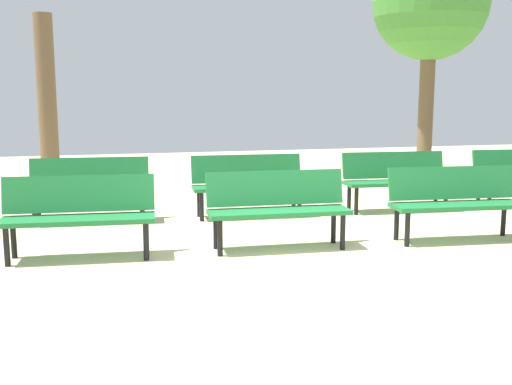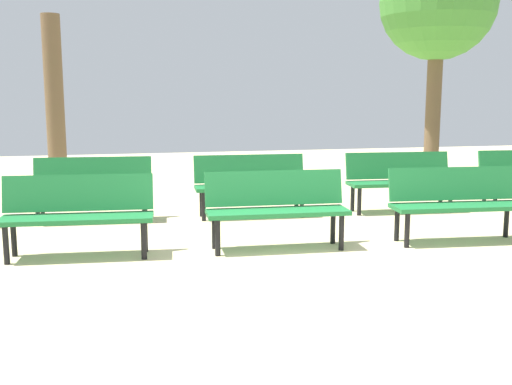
# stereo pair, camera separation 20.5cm
# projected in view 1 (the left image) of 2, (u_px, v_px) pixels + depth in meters

# --- Properties ---
(ground_plane) EXTENTS (26.11, 26.11, 0.00)m
(ground_plane) POSITION_uv_depth(u_px,v_px,m) (316.00, 290.00, 5.45)
(ground_plane) COLOR beige
(bench_r0_c1) EXTENTS (1.64, 0.62, 0.87)m
(bench_r0_c1) POSITION_uv_depth(u_px,v_px,m) (79.00, 211.00, 6.47)
(bench_r0_c1) COLOR #1E7238
(bench_r0_c1) RESTS_ON ground_plane
(bench_r0_c2) EXTENTS (1.62, 0.56, 0.87)m
(bench_r0_c2) POSITION_uv_depth(u_px,v_px,m) (278.00, 204.00, 6.88)
(bench_r0_c2) COLOR #1E7238
(bench_r0_c2) RESTS_ON ground_plane
(bench_r0_c3) EXTENTS (1.64, 0.62, 0.87)m
(bench_r0_c3) POSITION_uv_depth(u_px,v_px,m) (455.00, 198.00, 7.27)
(bench_r0_c3) COLOR #1E7238
(bench_r0_c3) RESTS_ON ground_plane
(bench_r1_c1) EXTENTS (1.63, 0.61, 0.87)m
(bench_r1_c1) POSITION_uv_depth(u_px,v_px,m) (90.00, 185.00, 8.29)
(bench_r1_c1) COLOR #1E7238
(bench_r1_c1) RESTS_ON ground_plane
(bench_r1_c2) EXTENTS (1.62, 0.56, 0.87)m
(bench_r1_c2) POSITION_uv_depth(u_px,v_px,m) (248.00, 181.00, 8.68)
(bench_r1_c2) COLOR #1E7238
(bench_r1_c2) RESTS_ON ground_plane
(bench_r1_c3) EXTENTS (1.63, 0.60, 0.87)m
(bench_r1_c3) POSITION_uv_depth(u_px,v_px,m) (396.00, 177.00, 9.10)
(bench_r1_c3) COLOR #1E7238
(bench_r1_c3) RESTS_ON ground_plane
(tree_0) EXTENTS (0.33, 0.33, 3.13)m
(tree_0) POSITION_uv_depth(u_px,v_px,m) (47.00, 104.00, 10.76)
(tree_0) COLOR brown
(tree_0) RESTS_ON ground_plane
(tree_1) EXTENTS (2.07, 2.07, 4.39)m
(tree_1) POSITION_uv_depth(u_px,v_px,m) (430.00, 5.00, 10.83)
(tree_1) COLOR brown
(tree_1) RESTS_ON ground_plane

